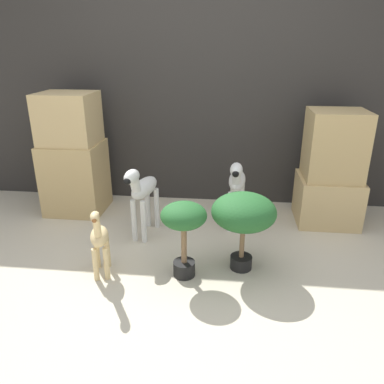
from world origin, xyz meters
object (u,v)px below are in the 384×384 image
Objects in this scene: zebra_left at (142,191)px; giraffe_figurine at (99,239)px; zebra_right at (237,184)px; potted_palm_front at (183,223)px; potted_palm_back at (244,214)px.

giraffe_figurine is (-0.17, -0.63, -0.14)m from zebra_left.
zebra_right is 1.17× the size of potted_palm_front.
potted_palm_front is at bearing -161.38° from potted_palm_back.
potted_palm_back is at bearing 18.62° from potted_palm_front.
zebra_right is 1.35m from giraffe_figurine.
zebra_right is 1.12× the size of potted_palm_back.
potted_palm_back is (1.03, 0.20, 0.16)m from giraffe_figurine.
zebra_right is 0.93m from potted_palm_front.
zebra_left is (-0.81, -0.27, 0.00)m from zebra_right.
zebra_left reaches higher than potted_palm_front.
zebra_left is 0.72m from potted_palm_front.
potted_palm_front is (-0.38, -0.85, -0.00)m from zebra_right.
potted_palm_front is (0.61, 0.06, 0.14)m from giraffe_figurine.
zebra_right and zebra_left have the same top height.
giraffe_figurine is 0.63m from potted_palm_front.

